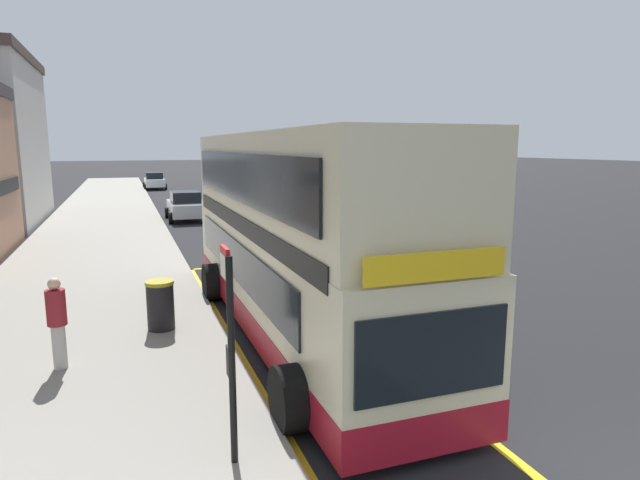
{
  "coord_description": "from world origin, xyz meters",
  "views": [
    {
      "loc": [
        -5.92,
        -3.46,
        4.14
      ],
      "look_at": [
        -1.18,
        9.55,
        1.72
      ],
      "focal_mm": 30.29,
      "sensor_mm": 36.0,
      "label": 1
    }
  ],
  "objects_px": {
    "double_decker_bus": "(294,241)",
    "bus_stop_sign": "(230,339)",
    "parked_car_silver_across": "(186,206)",
    "litter_bin": "(160,305)",
    "pedestrian_waiting_near_sign": "(57,320)",
    "parked_car_white_ahead": "(154,181)"
  },
  "relations": [
    {
      "from": "double_decker_bus",
      "to": "bus_stop_sign",
      "type": "height_order",
      "value": "double_decker_bus"
    },
    {
      "from": "parked_car_silver_across",
      "to": "litter_bin",
      "type": "xyz_separation_m",
      "value": [
        -2.63,
        -19.13,
        -0.11
      ]
    },
    {
      "from": "parked_car_silver_across",
      "to": "pedestrian_waiting_near_sign",
      "type": "height_order",
      "value": "pedestrian_waiting_near_sign"
    },
    {
      "from": "bus_stop_sign",
      "to": "parked_car_silver_across",
      "type": "height_order",
      "value": "bus_stop_sign"
    },
    {
      "from": "bus_stop_sign",
      "to": "parked_car_white_ahead",
      "type": "distance_m",
      "value": 48.33
    },
    {
      "from": "parked_car_silver_across",
      "to": "parked_car_white_ahead",
      "type": "bearing_deg",
      "value": 92.94
    },
    {
      "from": "double_decker_bus",
      "to": "litter_bin",
      "type": "height_order",
      "value": "double_decker_bus"
    },
    {
      "from": "parked_car_white_ahead",
      "to": "pedestrian_waiting_near_sign",
      "type": "xyz_separation_m",
      "value": [
        -4.13,
        -44.34,
        0.26
      ]
    },
    {
      "from": "parked_car_white_ahead",
      "to": "parked_car_silver_across",
      "type": "xyz_separation_m",
      "value": [
        0.38,
        -23.61,
        0.0
      ]
    },
    {
      "from": "bus_stop_sign",
      "to": "pedestrian_waiting_near_sign",
      "type": "relative_size",
      "value": 1.63
    },
    {
      "from": "double_decker_bus",
      "to": "parked_car_silver_across",
      "type": "xyz_separation_m",
      "value": [
        -0.22,
        19.89,
        -1.27
      ]
    },
    {
      "from": "parked_car_white_ahead",
      "to": "pedestrian_waiting_near_sign",
      "type": "bearing_deg",
      "value": 84.52
    },
    {
      "from": "double_decker_bus",
      "to": "litter_bin",
      "type": "bearing_deg",
      "value": 164.93
    },
    {
      "from": "bus_stop_sign",
      "to": "parked_car_silver_across",
      "type": "xyz_separation_m",
      "value": [
        2.11,
        24.68,
        -0.96
      ]
    },
    {
      "from": "double_decker_bus",
      "to": "parked_car_white_ahead",
      "type": "bearing_deg",
      "value": 90.78
    },
    {
      "from": "pedestrian_waiting_near_sign",
      "to": "parked_car_silver_across",
      "type": "bearing_deg",
      "value": 77.73
    },
    {
      "from": "bus_stop_sign",
      "to": "litter_bin",
      "type": "distance_m",
      "value": 5.68
    },
    {
      "from": "bus_stop_sign",
      "to": "pedestrian_waiting_near_sign",
      "type": "xyz_separation_m",
      "value": [
        -2.4,
        3.94,
        -0.7
      ]
    },
    {
      "from": "pedestrian_waiting_near_sign",
      "to": "litter_bin",
      "type": "xyz_separation_m",
      "value": [
        1.88,
        1.61,
        -0.37
      ]
    },
    {
      "from": "pedestrian_waiting_near_sign",
      "to": "litter_bin",
      "type": "bearing_deg",
      "value": 40.55
    },
    {
      "from": "parked_car_white_ahead",
      "to": "litter_bin",
      "type": "relative_size",
      "value": 3.85
    },
    {
      "from": "parked_car_silver_across",
      "to": "pedestrian_waiting_near_sign",
      "type": "relative_size",
      "value": 2.48
    }
  ]
}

